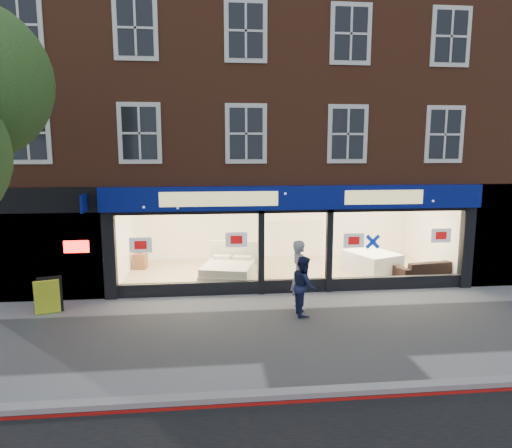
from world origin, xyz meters
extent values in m
plane|color=gray|center=(0.00, 0.00, 0.00)|extent=(120.00, 120.00, 0.00)
cube|color=#8C0A07|center=(0.00, -3.10, 0.01)|extent=(60.00, 0.10, 0.01)
cube|color=gray|center=(0.00, -2.90, 0.06)|extent=(60.00, 0.25, 0.12)
cube|color=tan|center=(0.00, 5.25, 0.05)|extent=(11.00, 4.50, 0.10)
cube|color=brown|center=(0.00, 7.00, 6.65)|extent=(19.00, 8.00, 6.70)
cube|color=navy|center=(0.00, 2.88, 2.95)|extent=(11.40, 0.28, 0.70)
cube|color=black|center=(0.00, 3.08, 0.20)|extent=(11.00, 0.18, 0.40)
cube|color=black|center=(-5.50, 3.05, 1.30)|extent=(0.35, 0.30, 2.60)
cube|color=black|center=(5.50, 3.05, 1.30)|extent=(0.35, 0.30, 2.60)
cube|color=white|center=(-3.25, 3.00, 1.45)|extent=(4.20, 0.02, 2.10)
cube|color=white|center=(3.25, 3.00, 1.45)|extent=(4.20, 0.02, 2.10)
cube|color=white|center=(0.00, 3.25, 1.15)|extent=(1.80, 0.02, 2.10)
cube|color=silver|center=(0.00, 7.50, 1.30)|extent=(11.00, 0.20, 2.60)
cube|color=#FFEAC6|center=(0.00, 5.25, 2.60)|extent=(11.00, 4.50, 0.12)
cube|color=black|center=(-7.60, 3.30, 1.65)|extent=(3.80, 0.60, 3.30)
cube|color=#FF140C|center=(-6.40, 2.95, 1.60)|extent=(0.70, 0.04, 0.35)
cube|color=beige|center=(-2.00, 4.20, 0.26)|extent=(2.01, 2.22, 0.33)
cube|color=beige|center=(-2.00, 4.20, 0.55)|extent=(1.93, 2.13, 0.24)
cube|color=beige|center=(-1.75, 5.17, 0.66)|extent=(1.66, 0.53, 1.13)
cube|color=beige|center=(-2.17, 4.94, 0.72)|extent=(0.66, 0.44, 0.11)
cube|color=beige|center=(-1.49, 4.77, 0.72)|extent=(0.66, 0.44, 0.11)
cube|color=brown|center=(-5.10, 6.09, 0.38)|extent=(0.51, 0.51, 0.55)
cube|color=white|center=(3.10, 4.86, 0.21)|extent=(1.92, 2.12, 0.23)
cube|color=white|center=(3.10, 4.86, 0.44)|extent=(1.92, 2.12, 0.23)
cube|color=white|center=(3.10, 4.86, 0.67)|extent=(1.92, 2.12, 0.23)
imported|color=black|center=(4.60, 3.90, 0.39)|extent=(2.10, 1.08, 0.58)
cube|color=yellow|center=(-6.90, 1.91, 0.49)|extent=(0.73, 0.58, 0.99)
imported|color=#989A9F|center=(-0.16, 1.57, 0.96)|extent=(0.56, 0.76, 1.93)
imported|color=#161C3F|center=(-0.14, 1.13, 0.79)|extent=(0.60, 0.77, 1.59)
camera|label=1|loc=(-2.62, -10.31, 4.33)|focal=32.00mm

